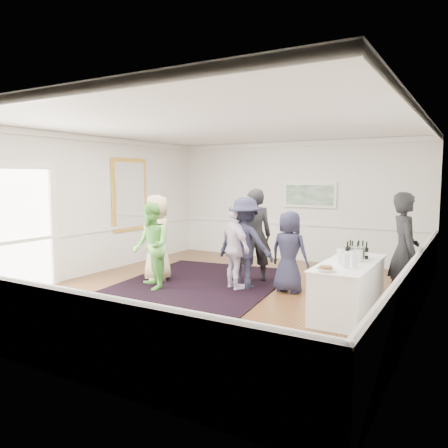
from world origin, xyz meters
The scene contains 23 objects.
floor centered at (0.00, 0.00, 0.00)m, with size 8.00×8.00×0.00m, color brown.
ceiling centered at (0.00, 0.00, 3.20)m, with size 7.00×8.00×0.02m, color white.
wall_left centered at (-3.50, 0.00, 1.60)m, with size 0.02×8.00×3.20m, color white.
wall_right centered at (3.50, 0.00, 1.60)m, with size 0.02×8.00×3.20m, color white.
wall_back centered at (0.00, 4.00, 1.60)m, with size 7.00×0.02×3.20m, color white.
wall_front centered at (0.00, -4.00, 1.60)m, with size 7.00×0.02×3.20m, color white.
wainscoting centered at (0.00, 0.00, 0.50)m, with size 7.00×8.00×1.00m, color white, non-canonical shape.
mirror centered at (-3.45, 1.30, 1.80)m, with size 0.05×1.25×1.85m.
doorway centered at (-3.45, -1.90, 1.42)m, with size 0.10×1.78×2.56m.
landscape_painting centered at (0.40, 3.95, 1.78)m, with size 1.44×0.06×0.66m.
area_rug centered at (-0.75, 0.43, 0.01)m, with size 3.18×4.18×0.02m, color black.
serving_table centered at (2.48, -0.02, 0.43)m, with size 0.81×2.12×0.86m.
bartender centered at (3.20, 0.77, 1.00)m, with size 0.73×0.48×2.00m, color black.
guest_tan centered at (-1.74, 0.25, 0.94)m, with size 0.91×0.59×1.87m, color tan.
guest_green centered at (-1.38, -0.40, 0.87)m, with size 0.85×0.66×1.75m, color #67C54E.
guest_lilac centered at (0.10, 0.43, 0.83)m, with size 0.98×0.41×1.67m, color white.
guest_dark_a centered at (0.23, 0.59, 0.92)m, with size 1.19×0.69×1.85m, color #1F1F34.
guest_dark_b centered at (0.14, 1.22, 1.01)m, with size 0.73×0.48×2.01m, color black.
guest_navy centered at (1.11, 0.76, 0.80)m, with size 0.78×0.51×1.60m, color #1F1F34.
wine_bottles centered at (2.47, 0.44, 1.01)m, with size 0.38×0.27×0.31m.
juice_pitchers centered at (2.47, -0.29, 0.98)m, with size 0.39×0.51×0.24m.
ice_bucket centered at (2.56, 0.15, 0.97)m, with size 0.26×0.26×0.24m, color silver.
nut_bowl centered at (2.35, -0.90, 0.90)m, with size 0.27×0.27×0.08m.
Camera 1 is at (4.22, -7.14, 2.24)m, focal length 35.00 mm.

